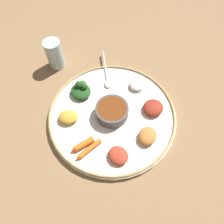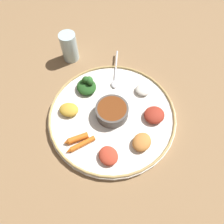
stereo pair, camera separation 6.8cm
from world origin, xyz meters
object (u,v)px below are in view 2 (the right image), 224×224
center_bowl (112,111)px  carrot_near_spoon (76,139)px  drinking_glass (70,49)px  carrot_outer (81,145)px  greens_pile (87,85)px  spoon (115,75)px

center_bowl → carrot_near_spoon: bearing=-152.9°
drinking_glass → carrot_outer: bearing=-92.8°
center_bowl → greens_pile: bearing=116.3°
carrot_near_spoon → greens_pile: bearing=70.7°
center_bowl → drinking_glass: bearing=108.1°
carrot_near_spoon → drinking_glass: size_ratio=0.70×
greens_pile → carrot_near_spoon: (-0.06, -0.18, -0.01)m
carrot_near_spoon → drinking_glass: 0.36m
carrot_outer → drinking_glass: size_ratio=0.84×
greens_pile → drinking_glass: drinking_glass is taller
carrot_near_spoon → drinking_glass: (0.03, 0.36, 0.02)m
center_bowl → carrot_outer: bearing=-143.5°
center_bowl → carrot_outer: center_bowl is taller
carrot_outer → spoon: bearing=56.1°
carrot_near_spoon → center_bowl: bearing=27.1°
drinking_glass → spoon: bearing=-43.8°
center_bowl → spoon: size_ratio=0.60×
center_bowl → carrot_near_spoon: 0.14m
carrot_near_spoon → carrot_outer: (0.01, -0.02, -0.00)m
spoon → drinking_glass: size_ratio=1.58×
center_bowl → spoon: 0.16m
greens_pile → spoon: bearing=18.1°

